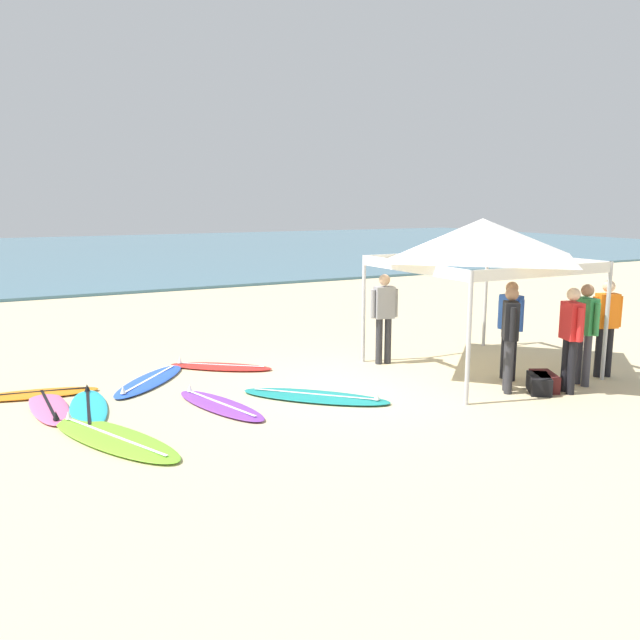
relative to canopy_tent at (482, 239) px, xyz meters
The scene contains 19 objects.
ground_plane 3.33m from the canopy_tent, behind, with size 80.00×80.00×0.00m, color beige.
sea 31.09m from the canopy_tent, 94.29° to the left, with size 80.00×36.00×0.10m, color teal.
canopy_tent is the anchor object (origin of this frame).
surfboard_orange 7.95m from the canopy_tent, 164.67° to the left, with size 2.01×0.83×0.19m.
surfboard_teal 4.14m from the canopy_tent, behind, with size 2.17×2.13×0.19m.
surfboard_cyan 7.10m from the canopy_tent, behind, with size 0.78×2.04×0.19m.
surfboard_red 5.27m from the canopy_tent, 150.96° to the left, with size 1.86×1.60×0.19m.
surfboard_lime 6.98m from the canopy_tent, behind, with size 1.67×2.62×0.19m.
surfboard_blue 6.29m from the canopy_tent, 160.74° to the left, with size 1.83×2.00×0.19m.
surfboard_purple 5.41m from the canopy_tent, behind, with size 1.08×2.09×0.19m.
surfboard_pink 7.64m from the canopy_tent, behind, with size 0.59×1.94×0.19m.
person_red 2.29m from the canopy_tent, 78.79° to the right, with size 0.32×0.53×1.71m.
person_blue 1.58m from the canopy_tent, 85.55° to the right, with size 0.24×0.55×1.71m.
person_black 1.97m from the canopy_tent, 110.52° to the right, with size 0.39×0.46×1.71m.
person_green 2.29m from the canopy_tent, 59.79° to the right, with size 0.23×0.55×1.71m.
person_orange 2.57m from the canopy_tent, 39.50° to the right, with size 0.52×0.33×1.71m.
person_grey 2.22m from the canopy_tent, 136.08° to the left, with size 0.54×0.28×1.71m.
gear_bag_near_tent 2.73m from the canopy_tent, 91.22° to the right, with size 0.60×0.32×0.28m, color black.
gear_bag_by_pole 2.70m from the canopy_tent, 84.45° to the right, with size 0.60×0.32×0.28m, color #4C1919.
Camera 1 is at (-5.54, -8.83, 3.06)m, focal length 36.35 mm.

